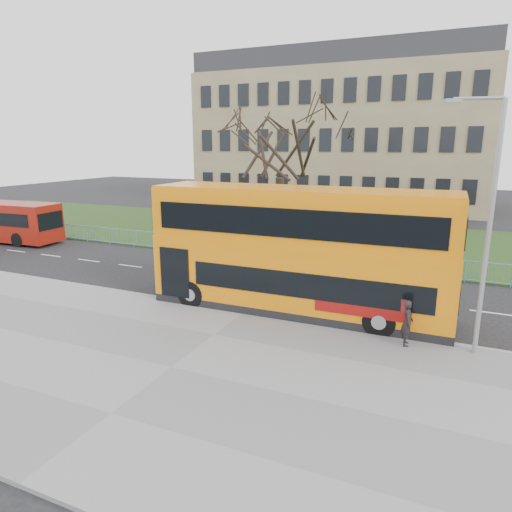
{
  "coord_description": "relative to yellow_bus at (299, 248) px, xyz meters",
  "views": [
    {
      "loc": [
        7.32,
        -17.07,
        6.57
      ],
      "look_at": [
        -0.67,
        1.0,
        1.73
      ],
      "focal_mm": 32.0,
      "sensor_mm": 36.0,
      "label": 1
    }
  ],
  "objects": [
    {
      "name": "guard_railing",
      "position": [
        -1.82,
        7.11,
        -2.08
      ],
      "size": [
        40.0,
        0.12,
        1.1
      ],
      "primitive_type": null,
      "color": "#699FBB",
      "rests_on": "ground"
    },
    {
      "name": "yellow_bus",
      "position": [
        0.0,
        0.0,
        0.0
      ],
      "size": [
        11.73,
        2.94,
        4.9
      ],
      "rotation": [
        0.0,
        0.0,
        0.01
      ],
      "color": "orange",
      "rests_on": "ground"
    },
    {
      "name": "civic_building",
      "position": [
        -6.82,
        35.51,
        4.37
      ],
      "size": [
        30.0,
        15.0,
        14.0
      ],
      "primitive_type": "cube",
      "color": "#877256",
      "rests_on": "ground"
    },
    {
      "name": "bare_tree",
      "position": [
        -4.82,
        10.51,
        2.76
      ],
      "size": [
        7.44,
        7.44,
        10.62
      ],
      "primitive_type": null,
      "color": "black",
      "rests_on": "grass_verge"
    },
    {
      "name": "pedestrian",
      "position": [
        4.38,
        -1.78,
        -1.73
      ],
      "size": [
        0.46,
        0.62,
        1.55
      ],
      "primitive_type": "imported",
      "rotation": [
        0.0,
        0.0,
        1.73
      ],
      "color": "black",
      "rests_on": "pavement"
    },
    {
      "name": "kerb",
      "position": [
        -1.82,
        -1.04,
        -2.56
      ],
      "size": [
        80.0,
        0.2,
        0.14
      ],
      "primitive_type": "cube",
      "color": "gray",
      "rests_on": "ground"
    },
    {
      "name": "pavement",
      "position": [
        -1.82,
        -6.24,
        -2.57
      ],
      "size": [
        80.0,
        10.5,
        0.12
      ],
      "primitive_type": "cube",
      "color": "slate",
      "rests_on": "ground"
    },
    {
      "name": "grass_verge",
      "position": [
        -1.82,
        14.81,
        -2.59
      ],
      "size": [
        80.0,
        15.4,
        0.08
      ],
      "primitive_type": "cube",
      "color": "#223D16",
      "rests_on": "ground"
    },
    {
      "name": "ground",
      "position": [
        -1.82,
        0.51,
        -2.63
      ],
      "size": [
        120.0,
        120.0,
        0.0
      ],
      "primitive_type": "plane",
      "color": "black",
      "rests_on": "ground"
    },
    {
      "name": "street_lamp",
      "position": [
        6.36,
        -1.5,
        1.75
      ],
      "size": [
        1.64,
        0.42,
        7.77
      ],
      "rotation": [
        0.0,
        0.0,
        0.16
      ],
      "color": "gray",
      "rests_on": "pavement"
    }
  ]
}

